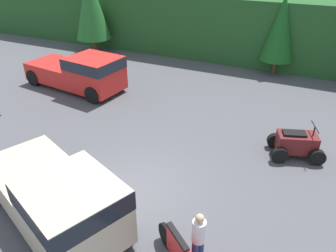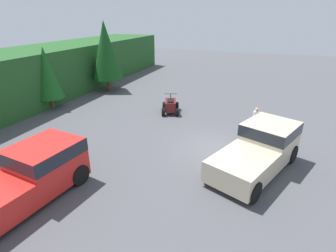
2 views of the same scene
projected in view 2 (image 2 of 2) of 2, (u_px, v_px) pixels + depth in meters
ground_plane at (216, 149)px, 13.93m from camera, size 80.00×80.00×0.00m
tree_mid_left at (47, 73)px, 18.94m from camera, size 2.00×2.00×4.53m
tree_mid_right at (106, 50)px, 23.18m from camera, size 2.71×2.71×6.17m
pickup_truck_red at (26, 177)px, 9.73m from camera, size 5.75×2.84×1.93m
pickup_truck_second at (261, 147)px, 11.90m from camera, size 5.54×3.91×1.93m
dirt_bike at (261, 128)px, 15.19m from camera, size 1.91×1.55×1.19m
quad_atv at (170, 106)px, 18.84m from camera, size 2.16×1.73×1.28m
rider_person at (255, 120)px, 15.39m from camera, size 0.45×0.45×1.61m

